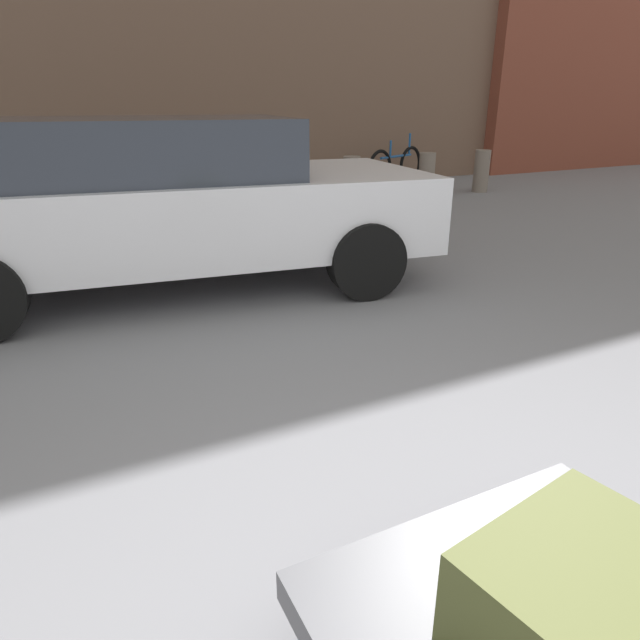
{
  "coord_description": "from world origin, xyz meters",
  "views": [
    {
      "loc": [
        -0.96,
        -0.72,
        1.55
      ],
      "look_at": [
        0.0,
        1.2,
        0.69
      ],
      "focal_mm": 30.97,
      "sensor_mm": 36.0,
      "label": 1
    }
  ],
  "objects_px": {
    "bollard_kerb_near": "(265,186)",
    "bollard_kerb_mid": "(351,180)",
    "bicycle_leaning": "(396,167)",
    "bollard_corner": "(481,171)",
    "suitcase_olive_front_right": "(576,597)",
    "parked_car": "(168,200)",
    "luggage_cart": "(520,617)",
    "bollard_kerb_far": "(426,175)"
  },
  "relations": [
    {
      "from": "suitcase_olive_front_right",
      "to": "bollard_kerb_mid",
      "type": "distance_m",
      "value": 8.05
    },
    {
      "from": "luggage_cart",
      "to": "bicycle_leaning",
      "type": "distance_m",
      "value": 9.84
    },
    {
      "from": "suitcase_olive_front_right",
      "to": "bollard_kerb_far",
      "type": "bearing_deg",
      "value": 46.02
    },
    {
      "from": "luggage_cart",
      "to": "bicycle_leaning",
      "type": "relative_size",
      "value": 0.67
    },
    {
      "from": "bollard_kerb_near",
      "to": "bollard_kerb_mid",
      "type": "xyz_separation_m",
      "value": [
        1.48,
        0.0,
        0.0
      ]
    },
    {
      "from": "suitcase_olive_front_right",
      "to": "bollard_kerb_far",
      "type": "xyz_separation_m",
      "value": [
        4.97,
        7.25,
        -0.11
      ]
    },
    {
      "from": "bollard_kerb_mid",
      "to": "bollard_corner",
      "type": "relative_size",
      "value": 1.0
    },
    {
      "from": "bollard_kerb_mid",
      "to": "luggage_cart",
      "type": "bearing_deg",
      "value": -116.19
    },
    {
      "from": "suitcase_olive_front_right",
      "to": "parked_car",
      "type": "bearing_deg",
      "value": 80.6
    },
    {
      "from": "suitcase_olive_front_right",
      "to": "bollard_kerb_near",
      "type": "height_order",
      "value": "bollard_kerb_near"
    },
    {
      "from": "luggage_cart",
      "to": "bollard_kerb_mid",
      "type": "xyz_separation_m",
      "value": [
        3.5,
        7.11,
        0.1
      ]
    },
    {
      "from": "parked_car",
      "to": "bollard_kerb_far",
      "type": "height_order",
      "value": "parked_car"
    },
    {
      "from": "suitcase_olive_front_right",
      "to": "bollard_kerb_near",
      "type": "relative_size",
      "value": 0.72
    },
    {
      "from": "bicycle_leaning",
      "to": "bollard_kerb_near",
      "type": "xyz_separation_m",
      "value": [
        -3.16,
        -1.25,
        -0.01
      ]
    },
    {
      "from": "luggage_cart",
      "to": "bicycle_leaning",
      "type": "bearing_deg",
      "value": 58.25
    },
    {
      "from": "bicycle_leaning",
      "to": "bollard_corner",
      "type": "relative_size",
      "value": 2.25
    },
    {
      "from": "luggage_cart",
      "to": "bollard_corner",
      "type": "xyz_separation_m",
      "value": [
        6.18,
        7.11,
        0.1
      ]
    },
    {
      "from": "bollard_kerb_near",
      "to": "bollard_kerb_far",
      "type": "distance_m",
      "value": 2.95
    },
    {
      "from": "bollard_kerb_mid",
      "to": "parked_car",
      "type": "bearing_deg",
      "value": -139.23
    },
    {
      "from": "bicycle_leaning",
      "to": "bollard_corner",
      "type": "height_order",
      "value": "bicycle_leaning"
    },
    {
      "from": "suitcase_olive_front_right",
      "to": "bollard_corner",
      "type": "distance_m",
      "value": 9.52
    },
    {
      "from": "suitcase_olive_front_right",
      "to": "bollard_kerb_near",
      "type": "bearing_deg",
      "value": 64.89
    },
    {
      "from": "bollard_corner",
      "to": "bicycle_leaning",
      "type": "bearing_deg",
      "value": 128.72
    },
    {
      "from": "bollard_corner",
      "to": "parked_car",
      "type": "bearing_deg",
      "value": -153.96
    },
    {
      "from": "bollard_kerb_mid",
      "to": "bollard_kerb_far",
      "type": "relative_size",
      "value": 1.0
    },
    {
      "from": "parked_car",
      "to": "bollard_kerb_near",
      "type": "relative_size",
      "value": 6.16
    },
    {
      "from": "parked_car",
      "to": "bollard_kerb_near",
      "type": "distance_m",
      "value": 3.66
    },
    {
      "from": "parked_car",
      "to": "bollard_kerb_near",
      "type": "bearing_deg",
      "value": 56.15
    },
    {
      "from": "bollard_kerb_near",
      "to": "bollard_kerb_far",
      "type": "relative_size",
      "value": 1.0
    },
    {
      "from": "bicycle_leaning",
      "to": "bollard_corner",
      "type": "distance_m",
      "value": 1.6
    },
    {
      "from": "bicycle_leaning",
      "to": "bollard_kerb_near",
      "type": "height_order",
      "value": "bicycle_leaning"
    },
    {
      "from": "luggage_cart",
      "to": "suitcase_olive_front_right",
      "type": "relative_size",
      "value": 2.09
    },
    {
      "from": "bollard_kerb_near",
      "to": "bollard_kerb_mid",
      "type": "distance_m",
      "value": 1.48
    },
    {
      "from": "luggage_cart",
      "to": "bollard_kerb_near",
      "type": "xyz_separation_m",
      "value": [
        2.02,
        7.11,
        0.1
      ]
    },
    {
      "from": "luggage_cart",
      "to": "parked_car",
      "type": "relative_size",
      "value": 0.24
    },
    {
      "from": "luggage_cart",
      "to": "suitcase_olive_front_right",
      "type": "bearing_deg",
      "value": -88.41
    },
    {
      "from": "parked_car",
      "to": "bollard_kerb_near",
      "type": "height_order",
      "value": "parked_car"
    },
    {
      "from": "parked_car",
      "to": "bollard_kerb_mid",
      "type": "relative_size",
      "value": 6.16
    },
    {
      "from": "suitcase_olive_front_right",
      "to": "parked_car",
      "type": "relative_size",
      "value": 0.12
    },
    {
      "from": "bollard_corner",
      "to": "luggage_cart",
      "type": "bearing_deg",
      "value": -130.98
    },
    {
      "from": "suitcase_olive_front_right",
      "to": "bollard_kerb_mid",
      "type": "bearing_deg",
      "value": 54.69
    },
    {
      "from": "bollard_kerb_mid",
      "to": "bollard_kerb_far",
      "type": "bearing_deg",
      "value": 0.0
    }
  ]
}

